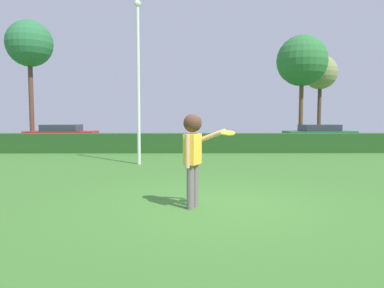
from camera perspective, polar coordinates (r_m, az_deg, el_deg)
The scene contains 10 objects.
ground_plane at distance 7.30m, azimuth 3.81°, elevation -9.52°, with size 60.00×60.00×0.00m, color #3E752D.
person at distance 6.90m, azimuth 0.16°, elevation -0.61°, with size 0.83×0.52×1.79m.
frisbee at distance 6.69m, azimuth 5.61°, elevation 1.72°, with size 0.26×0.26×0.08m.
lamppost at distance 13.53m, azimuth -8.38°, elevation 10.64°, with size 0.24×0.24×5.86m.
hedge_row at distance 17.77m, azimuth 1.19°, elevation 0.17°, with size 27.35×0.90×0.93m, color #234C1E.
parked_car_red at distance 23.96m, azimuth -19.64°, elevation 1.53°, with size 4.22×1.83×1.25m.
parked_car_green at distance 24.07m, azimuth 19.21°, elevation 1.55°, with size 4.30×2.03×1.25m.
oak_tree at distance 25.81m, azimuth 16.78°, elevation 12.26°, with size 3.34×3.34×7.10m.
maple_tree at distance 29.14m, azimuth 19.36°, elevation 10.40°, with size 2.50×2.50×6.26m.
birch_tree at distance 25.62m, azimuth -24.01°, elevation 13.98°, with size 2.85×2.85×7.70m.
Camera 1 is at (-0.55, -7.07, 1.74)m, focal length 34.21 mm.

